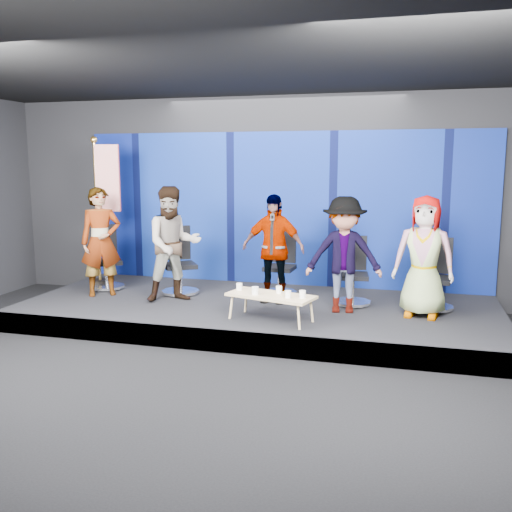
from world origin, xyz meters
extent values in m
plane|color=black|center=(0.00, 0.00, 0.00)|extent=(10.00, 10.00, 0.00)
cube|color=black|center=(0.00, 4.00, 1.75)|extent=(10.00, 0.02, 3.50)
cube|color=black|center=(0.00, 0.00, 3.50)|extent=(10.00, 8.00, 0.02)
cube|color=black|center=(0.00, 2.50, 0.15)|extent=(7.00, 3.00, 0.30)
cube|color=#071057|center=(0.00, 3.95, 1.60)|extent=(7.00, 0.08, 2.60)
cylinder|color=silver|center=(-2.70, 2.76, 0.33)|extent=(0.83, 0.83, 0.06)
cylinder|color=silver|center=(-2.70, 2.76, 0.56)|extent=(0.07, 0.07, 0.40)
cube|color=black|center=(-2.70, 2.76, 0.76)|extent=(0.67, 0.67, 0.07)
cube|color=black|center=(-2.84, 2.95, 1.08)|extent=(0.38, 0.30, 0.54)
imported|color=black|center=(-2.53, 2.34, 1.15)|extent=(0.74, 0.70, 1.71)
cylinder|color=silver|center=(-1.36, 2.73, 0.33)|extent=(0.84, 0.84, 0.06)
cylinder|color=silver|center=(-1.36, 2.73, 0.56)|extent=(0.07, 0.07, 0.40)
cube|color=black|center=(-1.36, 2.73, 0.76)|extent=(0.67, 0.67, 0.07)
cube|color=black|center=(-1.50, 2.93, 1.10)|extent=(0.40, 0.29, 0.55)
imported|color=black|center=(-1.28, 2.29, 1.17)|extent=(1.07, 1.02, 1.74)
cylinder|color=silver|center=(0.18, 3.09, 0.33)|extent=(0.59, 0.59, 0.06)
cylinder|color=silver|center=(0.18, 3.09, 0.55)|extent=(0.07, 0.07, 0.38)
cube|color=black|center=(0.18, 3.09, 0.73)|extent=(0.47, 0.47, 0.07)
cube|color=black|center=(0.19, 3.32, 1.04)|extent=(0.42, 0.06, 0.52)
imported|color=black|center=(0.18, 2.64, 1.11)|extent=(0.97, 0.43, 1.63)
cylinder|color=silver|center=(1.36, 2.75, 0.33)|extent=(0.63, 0.63, 0.06)
cylinder|color=silver|center=(1.36, 2.75, 0.55)|extent=(0.07, 0.07, 0.38)
cube|color=black|center=(1.36, 2.75, 0.73)|extent=(0.51, 0.51, 0.07)
cube|color=black|center=(1.33, 2.98, 1.05)|extent=(0.42, 0.10, 0.52)
imported|color=black|center=(1.28, 2.31, 1.11)|extent=(1.12, 0.73, 1.63)
cylinder|color=silver|center=(2.52, 2.78, 0.33)|extent=(0.66, 0.66, 0.06)
cylinder|color=silver|center=(2.52, 2.78, 0.55)|extent=(0.07, 0.07, 0.38)
cube|color=black|center=(2.52, 2.78, 0.74)|extent=(0.52, 0.52, 0.07)
cube|color=black|center=(2.55, 3.00, 1.06)|extent=(0.42, 0.11, 0.53)
imported|color=black|center=(2.35, 2.36, 1.13)|extent=(0.88, 0.64, 1.66)
cube|color=tan|center=(0.41, 1.60, 0.64)|extent=(1.24, 0.77, 0.04)
cylinder|color=tan|center=(-0.13, 1.54, 0.46)|extent=(0.03, 0.03, 0.32)
cylinder|color=tan|center=(-0.03, 1.91, 0.46)|extent=(0.03, 0.03, 0.32)
cylinder|color=tan|center=(0.85, 1.28, 0.46)|extent=(0.03, 0.03, 0.32)
cylinder|color=tan|center=(0.94, 1.65, 0.46)|extent=(0.03, 0.03, 0.32)
cylinder|color=white|center=(-0.08, 1.74, 0.70)|extent=(0.08, 0.08, 0.10)
cylinder|color=white|center=(0.21, 1.53, 0.71)|extent=(0.09, 0.09, 0.11)
cylinder|color=white|center=(0.49, 1.71, 0.70)|extent=(0.08, 0.08, 0.09)
cylinder|color=white|center=(0.66, 1.47, 0.70)|extent=(0.08, 0.08, 0.09)
cylinder|color=white|center=(0.85, 1.51, 0.70)|extent=(0.08, 0.08, 0.10)
cylinder|color=black|center=(-2.93, 2.95, 0.35)|extent=(0.33, 0.33, 0.10)
cylinder|color=gold|center=(-2.93, 2.95, 1.55)|extent=(0.05, 0.05, 2.30)
sphere|color=gold|center=(-2.93, 2.95, 2.75)|extent=(0.11, 0.11, 0.11)
cube|color=#B31416|center=(-2.73, 2.97, 2.13)|extent=(0.40, 0.14, 1.10)
camera|label=1|loc=(2.16, -5.57, 2.38)|focal=40.00mm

